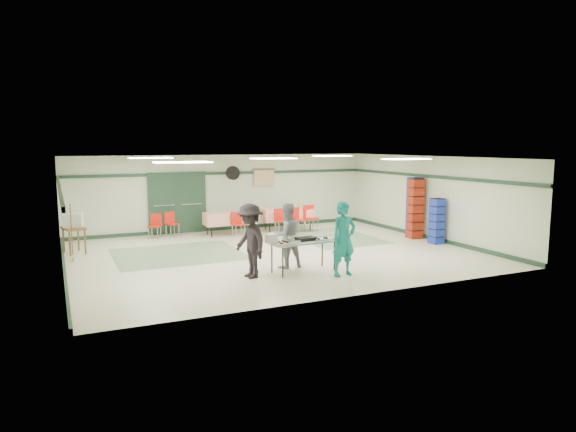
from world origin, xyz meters
name	(u,v)px	position (x,y,z in m)	size (l,w,h in m)	color
floor	(274,253)	(0.00, 0.00, 0.00)	(11.00, 11.00, 0.00)	beige
ceiling	(273,158)	(0.00, 0.00, 2.70)	(11.00, 11.00, 0.00)	white
wall_back	(225,193)	(0.00, 4.50, 1.35)	(11.00, 11.00, 0.00)	beige
wall_front	(361,230)	(0.00, -4.50, 1.35)	(11.00, 11.00, 0.00)	beige
wall_left	(60,218)	(-5.50, 0.00, 1.35)	(9.00, 9.00, 0.00)	beige
wall_right	(429,198)	(5.50, 0.00, 1.35)	(9.00, 9.00, 0.00)	beige
trim_back	(225,173)	(0.00, 4.47, 2.05)	(11.00, 0.06, 0.10)	#1C3424
baseboard_back	(226,228)	(0.00, 4.47, 0.06)	(11.00, 0.06, 0.12)	#1C3424
trim_left	(59,188)	(-5.47, 0.00, 2.05)	(9.00, 0.06, 0.10)	#1C3424
baseboard_left	(64,271)	(-5.47, 0.00, 0.06)	(9.00, 0.06, 0.12)	#1C3424
trim_right	(429,176)	(5.47, 0.00, 2.05)	(9.00, 0.06, 0.10)	#1C3424
baseboard_right	(427,237)	(5.47, 0.00, 0.06)	(9.00, 0.06, 0.12)	#1C3424
green_patch_a	(178,254)	(-2.50, 1.00, 0.00)	(3.50, 3.00, 0.01)	gray
green_patch_b	(333,237)	(2.80, 1.50, 0.00)	(2.50, 3.50, 0.01)	gray
double_door_left	(164,204)	(-2.20, 4.44, 1.05)	(0.90, 0.06, 2.10)	gray
double_door_right	(191,203)	(-1.25, 4.44, 1.05)	(0.90, 0.06, 2.10)	gray
door_frame	(178,203)	(-1.73, 4.42, 1.05)	(2.00, 0.03, 2.15)	#1C3424
wall_fan	(233,173)	(0.30, 4.44, 2.05)	(0.50, 0.50, 0.10)	black
scroll_banner	(264,178)	(1.50, 4.44, 1.85)	(0.80, 0.02, 0.60)	tan
serving_table	(303,243)	(-0.18, -2.26, 0.71)	(1.72, 0.82, 0.76)	#A3A39E
sheet_tray_right	(321,239)	(0.29, -2.28, 0.77)	(0.54, 0.41, 0.02)	silver
sheet_tray_mid	(298,240)	(-0.27, -2.15, 0.77)	(0.64, 0.48, 0.02)	silver
sheet_tray_left	(283,243)	(-0.78, -2.39, 0.77)	(0.54, 0.41, 0.02)	silver
baking_pan	(306,239)	(-0.10, -2.23, 0.80)	(0.46, 0.29, 0.08)	black
foam_box_stack	(271,238)	(-1.00, -2.19, 0.87)	(0.24, 0.22, 0.22)	white
volunteer_teal	(344,239)	(0.53, -2.97, 0.87)	(0.64, 0.42, 1.75)	#138383
volunteer_grey	(287,235)	(-0.37, -1.70, 0.81)	(0.79, 0.62, 1.63)	gray
volunteer_dark	(250,241)	(-1.54, -2.24, 0.87)	(1.12, 0.64, 1.73)	black
dining_table_a	(288,214)	(2.02, 3.46, 0.57)	(1.90, 1.06, 0.77)	red
dining_table_b	(229,218)	(-0.18, 3.46, 0.57)	(1.72, 0.80, 0.77)	red
chair_a	(297,217)	(2.12, 2.89, 0.54)	(0.52, 0.52, 0.88)	red
chair_b	(280,218)	(1.48, 2.90, 0.53)	(0.42, 0.42, 0.86)	red
chair_c	(310,215)	(2.63, 2.90, 0.57)	(0.46, 0.46, 0.93)	red
chair_d	(237,222)	(-0.09, 2.89, 0.51)	(0.42, 0.42, 0.84)	red
chair_loose_a	(171,221)	(-2.08, 3.94, 0.50)	(0.48, 0.48, 0.83)	red
chair_loose_b	(155,224)	(-2.63, 3.73, 0.49)	(0.51, 0.51, 0.80)	red
crate_stack_blue_a	(415,208)	(5.15, 0.28, 1.00)	(0.38, 0.38, 2.00)	#1A249F
crate_stack_red	(415,209)	(5.15, 0.26, 0.98)	(0.43, 0.43, 1.96)	maroon
crate_stack_blue_b	(437,221)	(5.15, -0.81, 0.71)	(0.36, 0.36, 1.42)	#1A249F
printer_table	(74,232)	(-5.15, 2.36, 0.62)	(0.68, 0.88, 0.74)	brown
office_printer	(73,220)	(-5.15, 2.45, 0.94)	(0.50, 0.44, 0.40)	#ABABA6
broom	(71,231)	(-5.23, 1.39, 0.78)	(0.03, 0.03, 1.51)	brown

